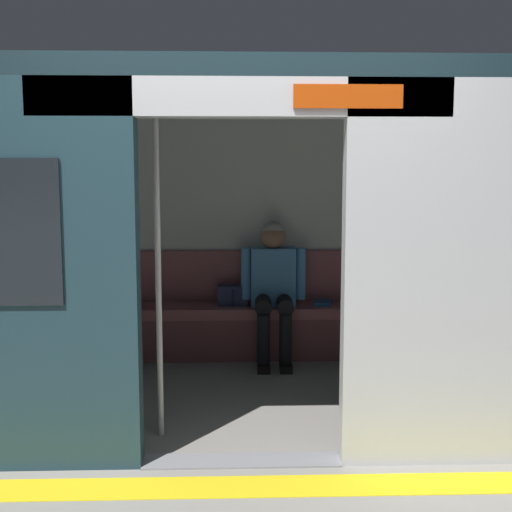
% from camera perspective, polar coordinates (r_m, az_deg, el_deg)
% --- Properties ---
extents(ground_plane, '(60.00, 60.00, 0.00)m').
position_cam_1_polar(ground_plane, '(3.87, -1.25, -17.22)').
color(ground_plane, gray).
extents(platform_edge_strip, '(8.00, 0.24, 0.01)m').
position_cam_1_polar(platform_edge_strip, '(3.60, -1.19, -19.15)').
color(platform_edge_strip, yellow).
rests_on(platform_edge_strip, ground_plane).
extents(train_car, '(6.40, 2.61, 2.20)m').
position_cam_1_polar(train_car, '(4.68, -2.49, 5.49)').
color(train_car, silver).
rests_on(train_car, ground_plane).
extents(bench_seat, '(2.96, 0.44, 0.45)m').
position_cam_1_polar(bench_seat, '(5.76, -1.51, -5.34)').
color(bench_seat, '#935156').
rests_on(bench_seat, ground_plane).
extents(person_seated, '(0.55, 0.68, 1.18)m').
position_cam_1_polar(person_seated, '(5.66, 1.51, -2.20)').
color(person_seated, '#4C8CC6').
rests_on(person_seated, ground_plane).
extents(handbag, '(0.26, 0.15, 0.17)m').
position_cam_1_polar(handbag, '(5.78, -2.00, -3.37)').
color(handbag, '#262D4C').
rests_on(handbag, bench_seat).
extents(book, '(0.19, 0.25, 0.03)m').
position_cam_1_polar(book, '(5.84, 5.79, -4.01)').
color(book, '#26598C').
rests_on(book, bench_seat).
extents(grab_pole_door, '(0.04, 0.04, 2.06)m').
position_cam_1_polar(grab_pole_door, '(3.98, -8.39, -1.09)').
color(grab_pole_door, silver).
rests_on(grab_pole_door, ground_plane).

